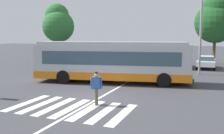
# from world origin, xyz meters

# --- Properties ---
(ground_plane) EXTENTS (160.00, 160.00, 0.00)m
(ground_plane) POSITION_xyz_m (0.00, 0.00, 0.00)
(ground_plane) COLOR #3D3D42
(city_transit_bus) EXTENTS (11.81, 4.79, 3.06)m
(city_transit_bus) POSITION_xyz_m (-0.66, 4.90, 1.59)
(city_transit_bus) COLOR black
(city_transit_bus) RESTS_ON ground_plane
(pedestrian_crossing_street) EXTENTS (0.55, 0.39, 1.72)m
(pedestrian_crossing_street) POSITION_xyz_m (0.88, -1.16, 0.97)
(pedestrian_crossing_street) COLOR brown
(pedestrian_crossing_street) RESTS_ON ground_plane
(parked_car_black) EXTENTS (1.92, 4.52, 1.35)m
(parked_car_black) POSITION_xyz_m (-7.56, 16.12, 0.77)
(parked_car_black) COLOR black
(parked_car_black) RESTS_ON ground_plane
(parked_car_charcoal) EXTENTS (2.00, 4.57, 1.35)m
(parked_car_charcoal) POSITION_xyz_m (-4.73, 15.95, 0.77)
(parked_car_charcoal) COLOR black
(parked_car_charcoal) RESTS_ON ground_plane
(parked_car_blue) EXTENTS (2.04, 4.58, 1.35)m
(parked_car_blue) POSITION_xyz_m (-2.08, 16.36, 0.77)
(parked_car_blue) COLOR black
(parked_car_blue) RESTS_ON ground_plane
(parked_car_silver) EXTENTS (1.98, 4.56, 1.35)m
(parked_car_silver) POSITION_xyz_m (0.58, 16.21, 0.77)
(parked_car_silver) COLOR black
(parked_car_silver) RESTS_ON ground_plane
(parked_car_red) EXTENTS (2.02, 4.57, 1.35)m
(parked_car_red) POSITION_xyz_m (3.26, 15.96, 0.77)
(parked_car_red) COLOR black
(parked_car_red) RESTS_ON ground_plane
(parked_car_white) EXTENTS (1.91, 4.52, 1.35)m
(parked_car_white) POSITION_xyz_m (5.86, 16.15, 0.77)
(parked_car_white) COLOR black
(parked_car_white) RESTS_ON ground_plane
(twin_arm_street_lamp) EXTENTS (4.31, 0.32, 8.50)m
(twin_arm_street_lamp) POSITION_xyz_m (5.33, 11.41, 5.26)
(twin_arm_street_lamp) COLOR #939399
(twin_arm_street_lamp) RESTS_ON ground_plane
(background_tree_left) EXTENTS (4.23, 4.23, 7.84)m
(background_tree_left) POSITION_xyz_m (-12.95, 16.32, 5.20)
(background_tree_left) COLOR brown
(background_tree_left) RESTS_ON ground_plane
(background_tree_right) EXTENTS (5.05, 5.05, 8.79)m
(background_tree_right) POSITION_xyz_m (6.74, 21.21, 5.64)
(background_tree_right) COLOR brown
(background_tree_right) RESTS_ON ground_plane
(crosswalk_painted_stripes) EXTENTS (5.76, 3.39, 0.01)m
(crosswalk_painted_stripes) POSITION_xyz_m (-0.03, -2.13, 0.00)
(crosswalk_painted_stripes) COLOR silver
(crosswalk_painted_stripes) RESTS_ON ground_plane
(lane_center_line) EXTENTS (0.16, 24.00, 0.01)m
(lane_center_line) POSITION_xyz_m (0.44, 2.00, 0.00)
(lane_center_line) COLOR silver
(lane_center_line) RESTS_ON ground_plane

